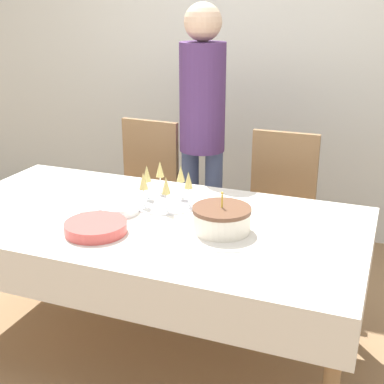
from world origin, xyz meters
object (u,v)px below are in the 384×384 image
(birthday_cake, at_px, (222,219))
(plate_stack_main, at_px, (96,227))
(champagne_tray, at_px, (165,188))
(dining_chair_far_right, at_px, (278,207))
(person_standing, at_px, (202,117))
(dining_chair_far_left, at_px, (143,189))
(plate_stack_dessert, at_px, (118,208))

(birthday_cake, relative_size, plate_stack_main, 0.95)
(champagne_tray, bearing_deg, birthday_cake, -31.51)
(dining_chair_far_right, bearing_deg, plate_stack_main, -118.38)
(champagne_tray, xyz_separation_m, person_standing, (-0.06, 0.71, 0.22))
(champagne_tray, bearing_deg, plate_stack_main, -106.44)
(dining_chair_far_right, distance_m, birthday_cake, 0.91)
(dining_chair_far_right, xyz_separation_m, champagne_tray, (-0.45, -0.63, 0.27))
(dining_chair_far_left, bearing_deg, birthday_cake, -46.42)
(birthday_cake, bearing_deg, champagne_tray, 148.49)
(dining_chair_far_left, xyz_separation_m, plate_stack_dessert, (0.28, -0.84, 0.21))
(dining_chair_far_right, distance_m, plate_stack_dessert, 1.06)
(dining_chair_far_left, relative_size, champagne_tray, 2.69)
(dining_chair_far_right, height_order, birthday_cake, dining_chair_far_right)
(dining_chair_far_left, distance_m, plate_stack_dessert, 0.91)
(birthday_cake, bearing_deg, dining_chair_far_right, 85.06)
(champagne_tray, bearing_deg, plate_stack_dessert, -128.47)
(birthday_cake, distance_m, person_standing, 1.07)
(dining_chair_far_left, relative_size, person_standing, 0.57)
(plate_stack_main, height_order, person_standing, person_standing)
(birthday_cake, bearing_deg, plate_stack_dessert, 176.83)
(plate_stack_main, relative_size, plate_stack_dessert, 1.35)
(dining_chair_far_left, height_order, plate_stack_dessert, dining_chair_far_left)
(plate_stack_main, distance_m, plate_stack_dessert, 0.25)
(dining_chair_far_left, relative_size, dining_chair_far_right, 1.00)
(champagne_tray, distance_m, plate_stack_main, 0.48)
(dining_chair_far_left, relative_size, plate_stack_main, 3.52)
(dining_chair_far_left, bearing_deg, plate_stack_dessert, -71.21)
(birthday_cake, relative_size, person_standing, 0.15)
(dining_chair_far_left, distance_m, plate_stack_main, 1.15)
(champagne_tray, height_order, plate_stack_dessert, champagne_tray)
(champagne_tray, relative_size, person_standing, 0.21)
(dining_chair_far_left, bearing_deg, dining_chair_far_right, 0.01)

